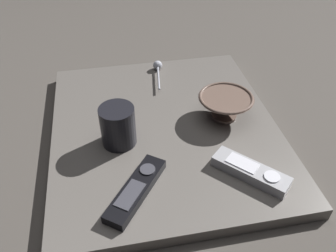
{
  "coord_description": "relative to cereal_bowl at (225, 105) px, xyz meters",
  "views": [
    {
      "loc": [
        -0.13,
        -0.7,
        0.63
      ],
      "look_at": [
        0.0,
        -0.03,
        0.05
      ],
      "focal_mm": 38.14,
      "sensor_mm": 36.0,
      "label": 1
    }
  ],
  "objects": [
    {
      "name": "teaspoon",
      "position": [
        -0.13,
        0.26,
        -0.02
      ],
      "size": [
        0.04,
        0.15,
        0.03
      ],
      "color": "#A3A5B2",
      "rests_on": "table"
    },
    {
      "name": "tv_remote_far",
      "position": [
        -0.01,
        -0.21,
        -0.02
      ],
      "size": [
        0.15,
        0.16,
        0.03
      ],
      "color": "#9E9EA3",
      "rests_on": "table"
    },
    {
      "name": "table",
      "position": [
        -0.16,
        -0.01,
        -0.05
      ],
      "size": [
        0.57,
        0.65,
        0.03
      ],
      "color": "#5B5651",
      "rests_on": "ground"
    },
    {
      "name": "coffee_mug",
      "position": [
        -0.28,
        -0.05,
        0.01
      ],
      "size": [
        0.08,
        0.08,
        0.1
      ],
      "color": "black",
      "rests_on": "table"
    },
    {
      "name": "cereal_bowl",
      "position": [
        0.0,
        0.0,
        0.0
      ],
      "size": [
        0.14,
        0.14,
        0.07
      ],
      "color": "brown",
      "rests_on": "table"
    },
    {
      "name": "tv_remote_near",
      "position": [
        -0.26,
        -0.21,
        -0.03
      ],
      "size": [
        0.15,
        0.18,
        0.02
      ],
      "color": "black",
      "rests_on": "table"
    },
    {
      "name": "ground_plane",
      "position": [
        -0.16,
        -0.01,
        -0.07
      ],
      "size": [
        6.0,
        6.0,
        0.0
      ],
      "primitive_type": "plane",
      "color": "#47423D"
    }
  ]
}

